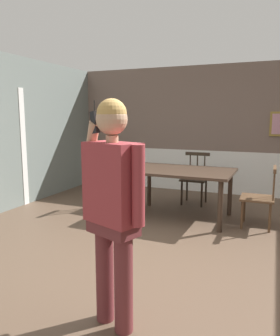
{
  "coord_description": "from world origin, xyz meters",
  "views": [
    {
      "loc": [
        1.09,
        -3.39,
        1.6
      ],
      "look_at": [
        -0.14,
        -0.45,
        1.1
      ],
      "focal_mm": 35.01,
      "sensor_mm": 36.0,
      "label": 1
    }
  ],
  "objects": [
    {
      "name": "ground_plane",
      "position": [
        0.0,
        0.0,
        0.0
      ],
      "size": [
        7.79,
        7.79,
        0.0
      ],
      "primitive_type": "plane",
      "color": "brown"
    },
    {
      "name": "chair_at_table_head",
      "position": [
        -1.48,
        1.59,
        0.48
      ],
      "size": [
        0.49,
        0.49,
        0.98
      ],
      "rotation": [
        0.0,
        0.0,
        4.61
      ],
      "color": "#2D2319",
      "rests_on": "ground_plane"
    },
    {
      "name": "chair_near_window",
      "position": [
        -0.26,
        2.48,
        0.47
      ],
      "size": [
        0.46,
        0.46,
        0.94
      ],
      "rotation": [
        0.0,
        0.0,
        3.14
      ],
      "color": "#2D2319",
      "rests_on": "ground_plane"
    },
    {
      "name": "dining_table",
      "position": [
        -0.28,
        1.56,
        0.69
      ],
      "size": [
        1.65,
        1.11,
        0.77
      ],
      "rotation": [
        0.0,
        0.0,
        -0.02
      ],
      "color": "#38281E",
      "rests_on": "ground_plane"
    },
    {
      "name": "person_figure",
      "position": [
        0.01,
        -1.32,
        1.0
      ],
      "size": [
        0.56,
        0.36,
        1.73
      ],
      "rotation": [
        0.0,
        0.0,
        2.79
      ],
      "color": "brown",
      "rests_on": "ground_plane"
    },
    {
      "name": "room_back_partition",
      "position": [
        0.0,
        3.54,
        1.27
      ],
      "size": [
        6.34,
        0.17,
        2.64
      ],
      "color": "#756056",
      "rests_on": "ground_plane"
    },
    {
      "name": "chair_by_doorway",
      "position": [
        0.92,
        1.53,
        0.45
      ],
      "size": [
        0.47,
        0.47,
        0.9
      ],
      "rotation": [
        0.0,
        0.0,
        1.58
      ],
      "color": "#513823",
      "rests_on": "ground_plane"
    }
  ]
}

